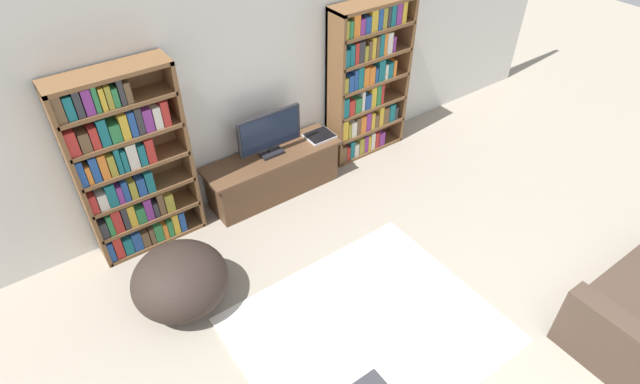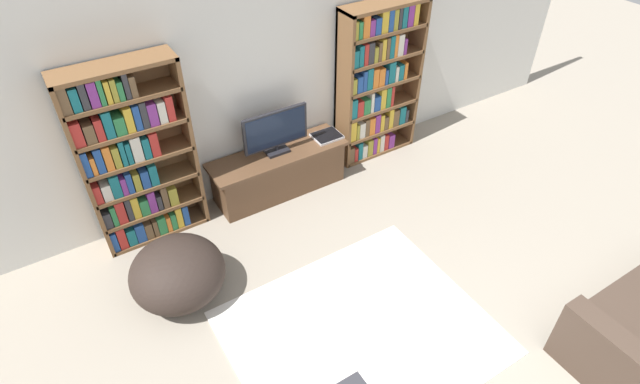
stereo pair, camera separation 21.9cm
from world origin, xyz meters
name	(u,v)px [view 2 (the right image)]	position (x,y,z in m)	size (l,w,h in m)	color
wall_back	(247,73)	(0.00, 4.23, 1.30)	(8.80, 0.06, 2.60)	silver
bookshelf_left	(132,159)	(-1.25, 4.05, 0.88)	(0.97, 0.30, 1.77)	brown
bookshelf_right	(375,83)	(1.42, 4.04, 0.90)	(0.97, 0.30, 1.77)	brown
tv_stand	(279,172)	(0.14, 3.95, 0.25)	(1.47, 0.45, 0.49)	brown
television	(276,131)	(0.14, 3.96, 0.74)	(0.70, 0.16, 0.48)	black
laptop	(327,136)	(0.72, 3.93, 0.51)	(0.30, 0.25, 0.03)	silver
area_rug	(361,332)	(-0.18, 1.98, 0.01)	(2.02, 1.69, 0.02)	white
beanbag_ottoman	(178,273)	(-1.26, 3.13, 0.27)	(0.79, 0.79, 0.54)	#2D231E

